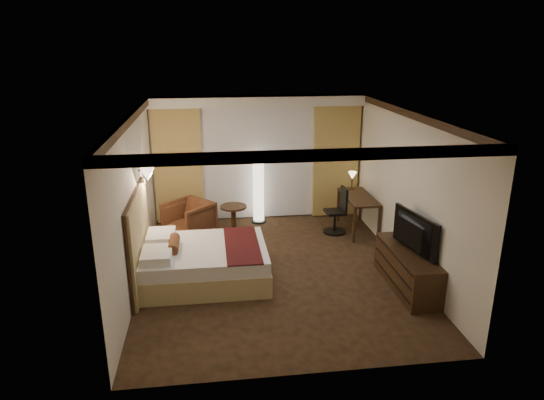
{
  "coord_description": "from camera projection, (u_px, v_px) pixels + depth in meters",
  "views": [
    {
      "loc": [
        -1.04,
        -7.47,
        3.75
      ],
      "look_at": [
        0.0,
        0.4,
        1.15
      ],
      "focal_mm": 32.0,
      "sensor_mm": 36.0,
      "label": 1
    }
  ],
  "objects": [
    {
      "name": "headboard",
      "position": [
        139.0,
        241.0,
        7.67
      ],
      "size": [
        0.12,
        1.88,
        1.5
      ],
      "primitive_type": null,
      "color": "tan",
      "rests_on": "floor"
    },
    {
      "name": "soffit",
      "position": [
        259.0,
        101.0,
        9.88
      ],
      "size": [
        4.5,
        0.5,
        0.2
      ],
      "primitive_type": "cube",
      "color": "white",
      "rests_on": "ceiling"
    },
    {
      "name": "back_wall",
      "position": [
        258.0,
        158.0,
        10.51
      ],
      "size": [
        4.5,
        0.02,
        2.7
      ],
      "primitive_type": "cube",
      "color": "#F0E3CF",
      "rests_on": "floor"
    },
    {
      "name": "wall_sconce",
      "position": [
        147.0,
        174.0,
        8.16
      ],
      "size": [
        0.24,
        0.24,
        0.24
      ],
      "primitive_type": null,
      "color": "white",
      "rests_on": "left_wall"
    },
    {
      "name": "bed",
      "position": [
        205.0,
        263.0,
        7.94
      ],
      "size": [
        2.02,
        1.58,
        0.59
      ],
      "primitive_type": null,
      "color": "white",
      "rests_on": "floor"
    },
    {
      "name": "desk",
      "position": [
        358.0,
        213.0,
        10.0
      ],
      "size": [
        0.55,
        1.3,
        0.75
      ],
      "primitive_type": null,
      "color": "black",
      "rests_on": "floor"
    },
    {
      "name": "floor_lamp",
      "position": [
        258.0,
        189.0,
        10.37
      ],
      "size": [
        0.31,
        0.31,
        1.48
      ],
      "primitive_type": null,
      "color": "white",
      "rests_on": "floor"
    },
    {
      "name": "floor",
      "position": [
        275.0,
        271.0,
        8.34
      ],
      "size": [
        4.5,
        5.5,
        0.01
      ],
      "primitive_type": "cube",
      "color": "black",
      "rests_on": "ground"
    },
    {
      "name": "curtain_right_drape",
      "position": [
        336.0,
        161.0,
        10.62
      ],
      "size": [
        1.0,
        0.14,
        2.45
      ],
      "primitive_type": "cube",
      "color": "tan",
      "rests_on": "back_wall"
    },
    {
      "name": "armchair",
      "position": [
        189.0,
        218.0,
        9.62
      ],
      "size": [
        1.1,
        1.1,
        0.83
      ],
      "primitive_type": "imported",
      "rotation": [
        0.0,
        0.0,
        -0.82
      ],
      "color": "#442C14",
      "rests_on": "floor"
    },
    {
      "name": "curtain_sheer",
      "position": [
        258.0,
        163.0,
        10.46
      ],
      "size": [
        2.48,
        0.04,
        2.45
      ],
      "primitive_type": "cube",
      "color": "silver",
      "rests_on": "back_wall"
    },
    {
      "name": "left_wall",
      "position": [
        134.0,
        202.0,
        7.64
      ],
      "size": [
        0.02,
        5.5,
        2.7
      ],
      "primitive_type": "cube",
      "color": "#F0E3CF",
      "rests_on": "floor"
    },
    {
      "name": "side_table",
      "position": [
        234.0,
        219.0,
        9.89
      ],
      "size": [
        0.53,
        0.53,
        0.59
      ],
      "primitive_type": null,
      "color": "black",
      "rests_on": "floor"
    },
    {
      "name": "ceiling",
      "position": [
        275.0,
        113.0,
        7.5
      ],
      "size": [
        4.5,
        5.5,
        0.01
      ],
      "primitive_type": "cube",
      "color": "white",
      "rests_on": "back_wall"
    },
    {
      "name": "right_wall",
      "position": [
        407.0,
        191.0,
        8.2
      ],
      "size": [
        0.02,
        5.5,
        2.7
      ],
      "primitive_type": "cube",
      "color": "#F0E3CF",
      "rests_on": "floor"
    },
    {
      "name": "curtain_left_drape",
      "position": [
        178.0,
        166.0,
        10.2
      ],
      "size": [
        1.0,
        0.14,
        2.45
      ],
      "primitive_type": "cube",
      "color": "tan",
      "rests_on": "back_wall"
    },
    {
      "name": "desk_lamp",
      "position": [
        352.0,
        181.0,
        10.3
      ],
      "size": [
        0.18,
        0.18,
        0.34
      ],
      "primitive_type": null,
      "color": "#FFD899",
      "rests_on": "desk"
    },
    {
      "name": "office_chair",
      "position": [
        335.0,
        210.0,
        9.86
      ],
      "size": [
        0.49,
        0.49,
        0.96
      ],
      "primitive_type": null,
      "rotation": [
        0.0,
        0.0,
        0.06
      ],
      "color": "black",
      "rests_on": "floor"
    },
    {
      "name": "crown_molding",
      "position": [
        275.0,
        117.0,
        7.52
      ],
      "size": [
        4.5,
        5.5,
        0.12
      ],
      "primitive_type": null,
      "color": "black",
      "rests_on": "ceiling"
    },
    {
      "name": "television",
      "position": [
        409.0,
        232.0,
        7.48
      ],
      "size": [
        0.84,
        1.22,
        0.15
      ],
      "primitive_type": "imported",
      "rotation": [
        0.0,
        0.0,
        1.76
      ],
      "color": "black",
      "rests_on": "dresser"
    },
    {
      "name": "dresser",
      "position": [
        407.0,
        269.0,
        7.68
      ],
      "size": [
        0.5,
        1.63,
        0.63
      ],
      "primitive_type": null,
      "color": "black",
      "rests_on": "floor"
    }
  ]
}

